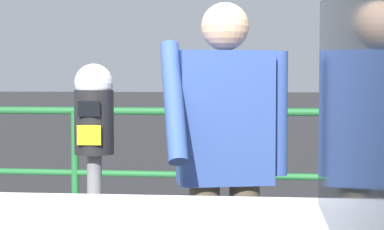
{
  "coord_description": "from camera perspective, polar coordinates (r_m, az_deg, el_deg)",
  "views": [
    {
      "loc": [
        0.59,
        -2.67,
        1.52
      ],
      "look_at": [
        0.15,
        0.63,
        1.34
      ],
      "focal_mm": 64.89,
      "sensor_mm": 36.0,
      "label": 1
    }
  ],
  "objects": [
    {
      "name": "background_railing",
      "position": [
        5.47,
        1.38,
        -2.81
      ],
      "size": [
        24.06,
        0.06,
        1.15
      ],
      "color": "#1E602D",
      "rests_on": "sidewalk_curb"
    },
    {
      "name": "parking_meter",
      "position": [
        3.28,
        -8.04,
        -2.39
      ],
      "size": [
        0.18,
        0.19,
        1.44
      ],
      "rotation": [
        0.0,
        0.0,
        3.17
      ],
      "color": "slate",
      "rests_on": "sidewalk_curb"
    },
    {
      "name": "pedestrian_at_meter",
      "position": [
        3.38,
        2.72,
        -3.34
      ],
      "size": [
        0.62,
        0.58,
        1.74
      ],
      "rotation": [
        0.0,
        0.0,
        -2.85
      ],
      "color": "brown",
      "rests_on": "sidewalk_curb"
    }
  ]
}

